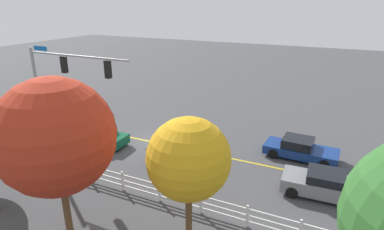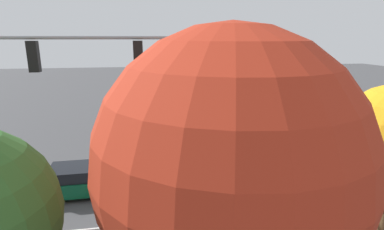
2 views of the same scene
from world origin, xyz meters
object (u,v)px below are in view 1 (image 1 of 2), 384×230
at_px(car_1, 99,136).
at_px(car_2, 322,184).
at_px(tree_4, 55,137).
at_px(car_0, 181,153).
at_px(tree_1, 189,159).
at_px(car_3, 300,149).

height_order(car_1, car_2, car_2).
xyz_separation_m(car_1, car_2, (-15.24, -0.03, 0.05)).
distance_m(car_1, tree_4, 10.23).
relative_size(car_0, car_1, 0.95).
bearing_deg(tree_1, car_3, -107.26).
height_order(car_0, tree_4, tree_4).
bearing_deg(tree_1, car_1, -31.04).
xyz_separation_m(car_2, car_3, (1.68, -4.07, -0.05)).
bearing_deg(car_0, tree_1, 120.74).
bearing_deg(car_3, tree_4, -122.94).
bearing_deg(car_1, car_2, 178.85).
xyz_separation_m(car_1, car_3, (-13.56, -4.10, -0.00)).
height_order(car_2, tree_4, tree_4).
bearing_deg(car_2, car_0, -2.56).
xyz_separation_m(car_0, car_3, (-6.87, -4.05, -0.07)).
xyz_separation_m(car_3, tree_1, (3.21, 10.33, 3.37)).
bearing_deg(car_1, car_0, 179.21).
distance_m(tree_1, tree_4, 5.62).
bearing_deg(car_0, car_3, -148.98).
height_order(car_1, tree_4, tree_4).
bearing_deg(car_1, tree_1, 147.68).
distance_m(car_0, car_2, 8.55).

